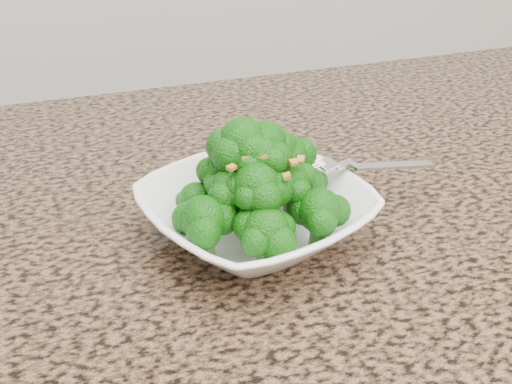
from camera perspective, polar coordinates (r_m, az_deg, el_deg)
name	(u,v)px	position (r m, az deg, el deg)	size (l,w,h in m)	color
granite_counter	(394,275)	(0.61, 12.16, -7.25)	(1.64, 1.04, 0.03)	brown
bowl	(256,214)	(0.61, 0.00, -2.00)	(0.21, 0.21, 0.05)	white
broccoli_pile	(256,154)	(0.58, 0.00, 3.38)	(0.18, 0.18, 0.08)	#12620B
garlic_topping	(256,111)	(0.57, 0.00, 7.18)	(0.11, 0.11, 0.01)	#B77F2C
fork	(347,164)	(0.64, 8.13, 2.48)	(0.17, 0.03, 0.01)	silver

